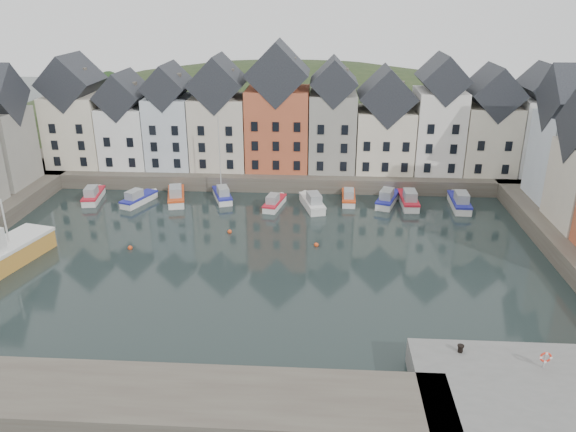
# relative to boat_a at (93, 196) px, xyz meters

# --- Properties ---
(ground) EXTENTS (260.00, 260.00, 0.00)m
(ground) POSITION_rel_boat_a_xyz_m (23.71, -17.55, -0.68)
(ground) COLOR black
(ground) RESTS_ON ground
(far_quay) EXTENTS (90.00, 16.00, 2.00)m
(far_quay) POSITION_rel_boat_a_xyz_m (23.71, 12.45, 0.32)
(far_quay) COLOR #4D443B
(far_quay) RESTS_ON ground
(near_quay) EXTENTS (18.00, 10.00, 2.00)m
(near_quay) POSITION_rel_boat_a_xyz_m (45.71, -37.55, 0.32)
(near_quay) COLOR #60605E
(near_quay) RESTS_ON ground
(near_wall) EXTENTS (50.00, 6.00, 2.00)m
(near_wall) POSITION_rel_boat_a_xyz_m (13.71, -39.55, 0.32)
(near_wall) COLOR #4D443B
(near_wall) RESTS_ON ground
(hillside) EXTENTS (153.60, 70.40, 64.00)m
(hillside) POSITION_rel_boat_a_xyz_m (23.73, 38.45, -18.64)
(hillside) COLOR #1F3018
(hillside) RESTS_ON ground
(far_terrace) EXTENTS (72.37, 8.16, 17.78)m
(far_terrace) POSITION_rel_boat_a_xyz_m (26.92, 10.45, 8.19)
(far_terrace) COLOR beige
(far_terrace) RESTS_ON far_quay
(mooring_buoys) EXTENTS (20.50, 5.50, 0.50)m
(mooring_buoys) POSITION_rel_boat_a_xyz_m (19.71, -12.21, -0.53)
(mooring_buoys) COLOR #D54519
(mooring_buoys) RESTS_ON ground
(boat_a) EXTENTS (2.67, 6.18, 2.30)m
(boat_a) POSITION_rel_boat_a_xyz_m (0.00, 0.00, 0.00)
(boat_a) COLOR silver
(boat_a) RESTS_ON ground
(boat_b) EXTENTS (3.75, 6.02, 2.21)m
(boat_b) POSITION_rel_boat_a_xyz_m (6.29, -0.78, -0.02)
(boat_b) COLOR silver
(boat_b) RESTS_ON ground
(boat_c) EXTENTS (3.60, 6.99, 2.57)m
(boat_c) POSITION_rel_boat_a_xyz_m (11.08, 0.28, 0.08)
(boat_c) COLOR silver
(boat_c) RESTS_ON ground
(boat_d) EXTENTS (3.64, 6.14, 11.21)m
(boat_d) POSITION_rel_boat_a_xyz_m (17.03, 1.29, 0.04)
(boat_d) COLOR silver
(boat_d) RESTS_ON ground
(boat_e) EXTENTS (2.79, 5.69, 2.10)m
(boat_e) POSITION_rel_boat_a_xyz_m (24.15, -1.09, -0.06)
(boat_e) COLOR silver
(boat_e) RESTS_ON ground
(boat_f) EXTENTS (3.63, 6.70, 2.46)m
(boat_f) POSITION_rel_boat_a_xyz_m (29.04, -1.04, 0.05)
(boat_f) COLOR silver
(boat_f) RESTS_ON ground
(boat_g) EXTENTS (1.83, 5.54, 2.12)m
(boat_g) POSITION_rel_boat_a_xyz_m (33.73, 1.53, -0.05)
(boat_g) COLOR silver
(boat_g) RESTS_ON ground
(boat_h) EXTENTS (3.84, 6.60, 2.42)m
(boat_h) POSITION_rel_boat_a_xyz_m (38.76, 1.07, 0.04)
(boat_h) COLOR silver
(boat_h) RESTS_ON ground
(boat_i) EXTENTS (2.12, 6.52, 2.49)m
(boat_i) POSITION_rel_boat_a_xyz_m (41.42, 0.73, 0.06)
(boat_i) COLOR silver
(boat_i) RESTS_ON ground
(boat_j) EXTENTS (2.29, 6.69, 2.54)m
(boat_j) POSITION_rel_boat_a_xyz_m (47.82, 0.26, 0.07)
(boat_j) COLOR silver
(boat_j) RESTS_ON ground
(mooring_bollard) EXTENTS (0.48, 0.48, 0.56)m
(mooring_bollard) POSITION_rel_boat_a_xyz_m (40.22, -34.05, 1.63)
(mooring_bollard) COLOR black
(mooring_bollard) RESTS_ON near_quay
(life_ring_post) EXTENTS (0.80, 0.17, 1.30)m
(life_ring_post) POSITION_rel_boat_a_xyz_m (45.46, -35.58, 2.18)
(life_ring_post) COLOR gray
(life_ring_post) RESTS_ON near_quay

